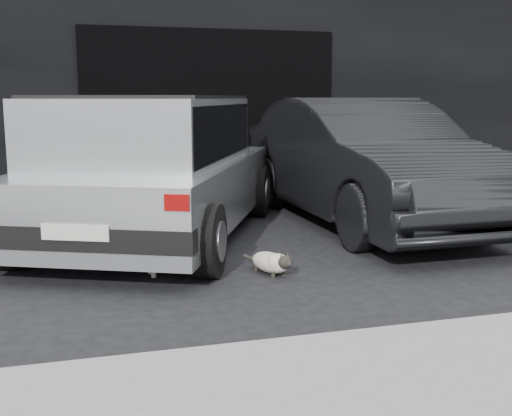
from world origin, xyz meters
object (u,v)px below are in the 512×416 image
object	(u,v)px
silver_hatchback	(153,162)
cat_white	(174,253)
cat_siamese	(273,263)
second_car	(364,161)

from	to	relation	value
silver_hatchback	cat_white	size ratio (longest dim) A/B	5.76
cat_siamese	second_car	bearing A→B (deg)	-150.02
cat_siamese	cat_white	bearing A→B (deg)	-35.31
second_car	cat_siamese	distance (m)	2.73
silver_hatchback	cat_white	world-z (taller)	silver_hatchback
silver_hatchback	cat_siamese	size ratio (longest dim) A/B	7.20
cat_siamese	cat_white	size ratio (longest dim) A/B	0.80
cat_white	silver_hatchback	bearing A→B (deg)	175.54
cat_siamese	cat_white	world-z (taller)	cat_white
second_car	cat_white	bearing A→B (deg)	-148.46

